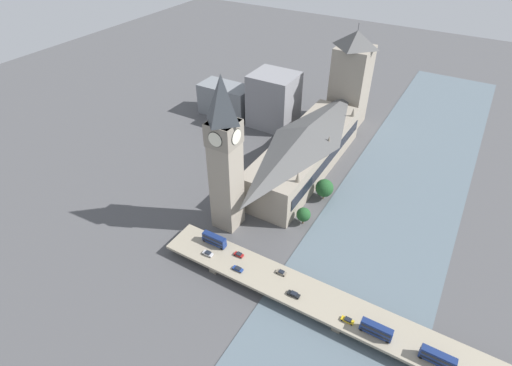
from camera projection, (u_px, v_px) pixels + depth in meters
The scene contains 19 objects.
ground_plane at pixel (326, 186), 199.29m from camera, with size 600.00×600.00×0.00m, color #4C4C4F.
river_water at pixel (394, 208), 185.42m from camera, with size 56.13×360.00×0.30m, color slate.
parliament_hall at pixel (306, 149), 203.42m from camera, with size 25.31×91.71×25.47m.
clock_tower at pixel (225, 154), 155.81m from camera, with size 11.72×11.72×69.04m.
victoria_tower at pixel (351, 80), 235.17m from camera, with size 19.79×19.79×60.47m.
road_bridge at pixel (343, 312), 136.55m from camera, with size 144.26×15.12×4.56m.
double_decker_bus_lead at pixel (214, 239), 159.44m from camera, with size 10.39×2.61×4.68m.
double_decker_bus_mid at pixel (376, 330), 127.24m from camera, with size 10.39×2.47×4.75m.
double_decker_bus_rear at pixel (438, 358), 119.75m from camera, with size 10.53×2.61×4.66m.
car_northbound_lead at pixel (281, 272), 148.42m from camera, with size 3.81×1.76×1.27m.
car_northbound_mid at pixel (208, 253), 155.86m from camera, with size 4.21×1.90×1.51m.
car_northbound_tail at pixel (294, 294), 140.50m from camera, with size 4.63×1.84×1.40m.
car_southbound_lead at pixel (239, 254), 155.51m from camera, with size 3.84×1.84×1.34m.
car_southbound_mid at pixel (238, 269), 149.80m from camera, with size 4.12×1.80×1.25m.
car_southbound_extra at pixel (348, 320), 132.18m from camera, with size 4.35×1.77×1.38m.
city_block_west at pixel (274, 100), 240.92m from camera, with size 26.35×23.74×32.37m.
city_block_center at pixel (226, 100), 255.99m from camera, with size 33.29×17.37×19.46m.
tree_embankment_near at pixel (304, 215), 174.36m from camera, with size 6.31×6.31×8.31m.
tree_embankment_mid at pixel (324, 188), 187.60m from camera, with size 8.52×8.52×10.57m.
Camera 1 is at (-50.09, 154.08, 121.19)m, focal length 28.00 mm.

